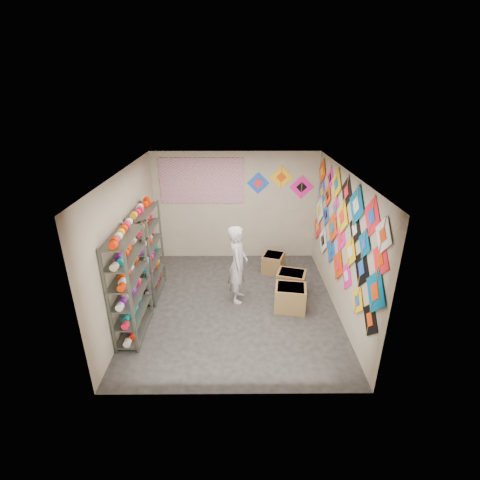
{
  "coord_description": "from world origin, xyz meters",
  "views": [
    {
      "loc": [
        0.05,
        -5.94,
        4.01
      ],
      "look_at": [
        0.1,
        0.3,
        1.3
      ],
      "focal_mm": 26.0,
      "sensor_mm": 36.0,
      "label": 1
    }
  ],
  "objects_px": {
    "shelf_rack_front": "(129,286)",
    "carton_b": "(291,282)",
    "shelf_rack_back": "(148,253)",
    "carton_a": "(290,298)",
    "shopkeeper": "(238,264)",
    "carton_c": "(273,263)"
  },
  "relations": [
    {
      "from": "carton_a",
      "to": "shelf_rack_back",
      "type": "bearing_deg",
      "value": 177.21
    },
    {
      "from": "shelf_rack_front",
      "to": "shopkeeper",
      "type": "height_order",
      "value": "shelf_rack_front"
    },
    {
      "from": "shelf_rack_back",
      "to": "carton_a",
      "type": "distance_m",
      "value": 3.01
    },
    {
      "from": "shopkeeper",
      "to": "carton_c",
      "type": "height_order",
      "value": "shopkeeper"
    },
    {
      "from": "shelf_rack_front",
      "to": "carton_c",
      "type": "bearing_deg",
      "value": 40.2
    },
    {
      "from": "shelf_rack_back",
      "to": "carton_c",
      "type": "distance_m",
      "value": 2.94
    },
    {
      "from": "shelf_rack_front",
      "to": "carton_b",
      "type": "height_order",
      "value": "shelf_rack_front"
    },
    {
      "from": "shopkeeper",
      "to": "carton_a",
      "type": "distance_m",
      "value": 1.22
    },
    {
      "from": "shelf_rack_front",
      "to": "carton_a",
      "type": "bearing_deg",
      "value": 13.91
    },
    {
      "from": "shelf_rack_front",
      "to": "carton_b",
      "type": "xyz_separation_m",
      "value": [
        2.97,
        1.33,
        -0.71
      ]
    },
    {
      "from": "shelf_rack_front",
      "to": "shelf_rack_back",
      "type": "distance_m",
      "value": 1.3
    },
    {
      "from": "shelf_rack_front",
      "to": "shelf_rack_back",
      "type": "relative_size",
      "value": 1.0
    },
    {
      "from": "shelf_rack_back",
      "to": "carton_b",
      "type": "height_order",
      "value": "shelf_rack_back"
    },
    {
      "from": "carton_c",
      "to": "shelf_rack_front",
      "type": "bearing_deg",
      "value": -119.94
    },
    {
      "from": "shelf_rack_back",
      "to": "shopkeeper",
      "type": "relative_size",
      "value": 1.17
    },
    {
      "from": "shelf_rack_front",
      "to": "shopkeeper",
      "type": "distance_m",
      "value": 2.12
    },
    {
      "from": "carton_b",
      "to": "carton_c",
      "type": "distance_m",
      "value": 0.98
    },
    {
      "from": "carton_a",
      "to": "carton_c",
      "type": "relative_size",
      "value": 1.18
    },
    {
      "from": "shopkeeper",
      "to": "carton_b",
      "type": "relative_size",
      "value": 2.8
    },
    {
      "from": "carton_a",
      "to": "carton_b",
      "type": "bearing_deg",
      "value": 89.29
    },
    {
      "from": "shelf_rack_front",
      "to": "carton_c",
      "type": "relative_size",
      "value": 3.75
    },
    {
      "from": "carton_b",
      "to": "carton_c",
      "type": "xyz_separation_m",
      "value": [
        -0.29,
        0.93,
        -0.02
      ]
    }
  ]
}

